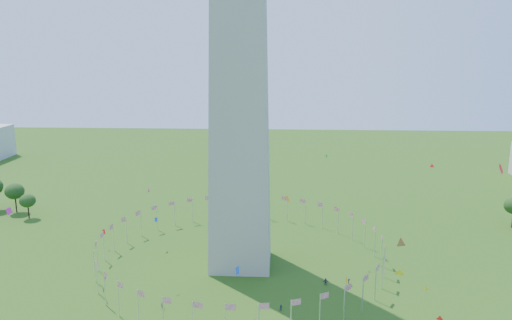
{
  "coord_description": "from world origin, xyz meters",
  "views": [
    {
      "loc": [
        11.18,
        -83.67,
        60.31
      ],
      "look_at": [
        5.11,
        35.0,
        34.03
      ],
      "focal_mm": 35.0,
      "sensor_mm": 36.0,
      "label": 1
    }
  ],
  "objects": [
    {
      "name": "kites_aloft",
      "position": [
        14.85,
        24.76,
        18.31
      ],
      "size": [
        98.45,
        69.2,
        37.71
      ],
      "color": "yellow",
      "rests_on": "ground"
    },
    {
      "name": "flag_ring",
      "position": [
        -0.0,
        50.0,
        4.5
      ],
      "size": [
        80.24,
        80.24,
        9.0
      ],
      "color": "silver",
      "rests_on": "ground"
    }
  ]
}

